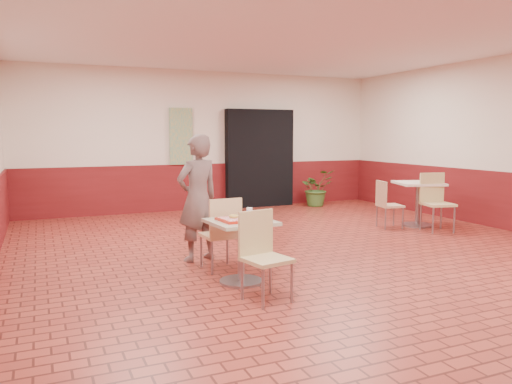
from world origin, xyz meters
name	(u,v)px	position (x,y,z in m)	size (l,w,h in m)	color
room_shell	(329,146)	(0.00, 0.00, 1.50)	(8.01, 10.01, 3.01)	maroon
wainscot_band	(327,224)	(0.00, 0.00, 0.50)	(8.00, 10.00, 1.00)	maroon
corridor_doorway	(260,158)	(1.20, 4.88, 1.10)	(1.60, 0.22, 2.20)	black
promo_poster	(181,136)	(-0.60, 4.94, 1.60)	(0.50, 0.03, 1.20)	gray
main_table	(241,241)	(-1.38, -0.42, 0.48)	(0.67, 0.67, 0.71)	#B2AD8F
chair_main_front	(262,251)	(-1.39, -1.03, 0.50)	(0.49, 0.49, 0.89)	tan
chair_main_back	(222,230)	(-1.40, 0.12, 0.50)	(0.44, 0.44, 0.90)	#E1BA87
customer	(198,198)	(-1.52, 0.71, 0.83)	(0.60, 0.40, 1.65)	#6D5755
serving_tray	(241,219)	(-1.38, -0.42, 0.72)	(0.47, 0.37, 0.03)	#AF190D
ring_donut	(234,216)	(-1.45, -0.39, 0.75)	(0.11, 0.11, 0.04)	gold
long_john_donut	(250,216)	(-1.29, -0.47, 0.76)	(0.15, 0.09, 0.04)	yellow
paper_cup	(249,211)	(-1.22, -0.29, 0.78)	(0.07, 0.07, 0.09)	white
second_table	(418,196)	(2.84, 1.53, 0.53)	(0.75, 0.75, 0.79)	beige
chair_second_left	(386,202)	(2.19, 1.58, 0.47)	(0.45, 0.45, 0.83)	tan
chair_second_front	(435,199)	(2.81, 1.06, 0.55)	(0.54, 0.54, 0.99)	#D6C180
potted_plant	(316,188)	(2.42, 4.40, 0.42)	(0.75, 0.65, 0.84)	#396227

